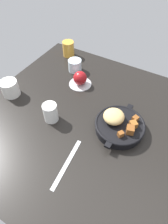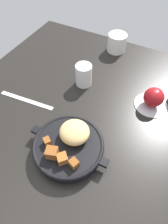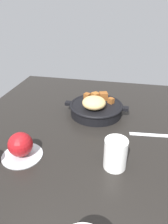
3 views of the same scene
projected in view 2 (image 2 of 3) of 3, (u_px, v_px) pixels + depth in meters
The scene contains 7 objects.
ground_plane at pixel (83, 120), 68.81cm from camera, with size 97.69×103.73×2.40cm, color black.
cast_iron_skillet at pixel (69, 145), 57.66cm from camera, with size 25.57×21.30×8.86cm.
saucer_plate at pixel (151, 105), 71.15cm from camera, with size 12.06×12.06×0.60cm, color #B7BABF.
red_apple at pixel (154, 97), 68.07cm from camera, with size 7.19×7.19×7.19cm, color maroon.
butter_knife at pixel (26, 100), 72.63cm from camera, with size 22.16×1.60×0.36cm, color silver.
white_creamer_pitcher at pixel (84, 75), 74.91cm from camera, with size 6.29×6.29×8.90cm, color white.
ceramic_mug_white at pixel (117, 43), 89.26cm from camera, with size 8.51×8.51×8.03cm, color silver.
Camera 2 is at (18.82, -35.44, 54.76)cm, focal length 30.97 mm.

